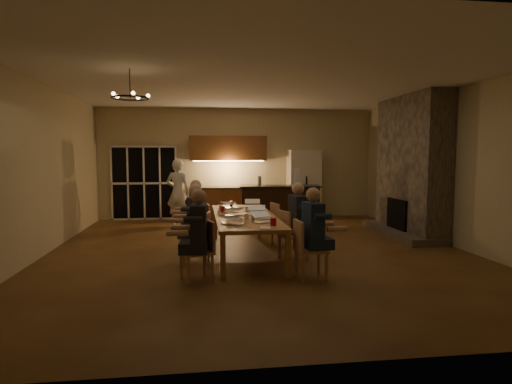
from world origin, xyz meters
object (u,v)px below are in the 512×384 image
object	(u,v)px
chair_right_near	(311,249)
standing_person	(178,192)
can_silver	(253,218)
laptop_b	(263,216)
refrigerator	(303,184)
mug_mid	(247,209)
chair_right_mid	(294,235)
person_left_mid	(196,224)
laptop_a	(234,217)
person_right_near	(313,233)
person_right_mid	(298,221)
mug_back	(221,207)
redcup_mid	(223,209)
person_left_far	(196,215)
bar_island	(280,206)
chandelier	(130,98)
chair_left_far	(198,227)
dining_table	(245,235)
laptop_c	(231,209)
redcup_near	(273,222)
laptop_d	(256,209)
person_left_near	(199,236)
chair_left_mid	(196,239)
chair_left_near	(196,251)
can_cola	(231,204)
plate_far	(261,210)
bar_bottle	(260,181)
chair_right_far	(284,225)
plate_left	(229,222)
can_right	(260,209)
laptop_e	(231,203)
mug_front	(247,216)
laptop_f	(252,202)
plate_near	(265,218)
bar_blender	(297,177)

from	to	relation	value
chair_right_near	standing_person	size ratio (longest dim) A/B	0.51
can_silver	laptop_b	bearing A→B (deg)	-47.02
refrigerator	mug_mid	world-z (taller)	refrigerator
chair_right_mid	person_left_mid	bearing A→B (deg)	72.30
chair_right_mid	laptop_a	xyz separation A→B (m)	(-1.10, -0.49, 0.42)
person_right_near	person_right_mid	world-z (taller)	same
mug_back	redcup_mid	distance (m)	0.36
chair_right_mid	person_left_far	distance (m)	2.05
bar_island	chandelier	distance (m)	5.37
chair_left_far	standing_person	bearing A→B (deg)	-174.32
dining_table	laptop_c	xyz separation A→B (m)	(-0.24, 0.03, 0.49)
redcup_near	redcup_mid	size ratio (longest dim) A/B	1.00
laptop_d	person_left_mid	bearing A→B (deg)	-145.04
person_left_near	laptop_c	world-z (taller)	person_left_near
chair_left_mid	can_silver	distance (m)	1.03
chair_left_near	refrigerator	bearing A→B (deg)	134.12
chair_left_mid	redcup_mid	distance (m)	1.21
laptop_b	can_silver	xyz separation A→B (m)	(-0.15, 0.16, -0.05)
can_cola	plate_far	world-z (taller)	can_cola
person_left_near	redcup_mid	bearing A→B (deg)	171.14
person_right_mid	laptop_c	bearing A→B (deg)	57.54
laptop_a	bar_bottle	distance (m)	4.18
chair_right_far	person_right_mid	distance (m)	1.15
laptop_b	plate_left	distance (m)	0.58
person_left_near	plate_far	bearing A→B (deg)	155.46
standing_person	can_right	size ratio (longest dim) A/B	14.68
laptop_e	laptop_d	bearing A→B (deg)	132.60
bar_island	person_left_far	size ratio (longest dim) A/B	1.49
can_silver	can_cola	distance (m)	2.14
bar_bottle	can_right	bearing A→B (deg)	-97.81
can_right	redcup_near	bearing A→B (deg)	-90.48
chair_left_mid	can_cola	bearing A→B (deg)	168.66
laptop_b	laptop_c	size ratio (longest dim) A/B	1.00
chair_right_far	redcup_near	xyz separation A→B (m)	(-0.54, -1.87, 0.37)
laptop_a	can_right	bearing A→B (deg)	-83.04
mug_front	plate_far	bearing A→B (deg)	70.80
chair_left_mid	laptop_f	size ratio (longest dim) A/B	2.78
person_right_mid	laptop_b	size ratio (longest dim) A/B	4.31
chair_right_mid	person_left_near	distance (m)	2.03
person_left_far	plate_far	distance (m)	1.31
plate_near	person_right_near	bearing A→B (deg)	-63.21
redcup_mid	bar_island	bearing A→B (deg)	57.28
laptop_f	chair_right_far	bearing A→B (deg)	-30.68
chair_left_mid	bar_bottle	xyz separation A→B (m)	(1.60, 3.63, 0.76)
person_right_mid	standing_person	world-z (taller)	standing_person
person_right_mid	bar_blender	world-z (taller)	bar_blender
dining_table	plate_near	xyz separation A→B (m)	(0.30, -0.49, 0.38)
chair_right_far	redcup_mid	bearing A→B (deg)	86.74
person_left_far	laptop_c	world-z (taller)	person_left_far
chandelier	laptop_c	distance (m)	2.65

